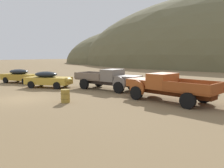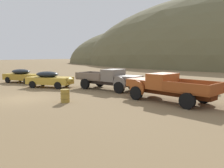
# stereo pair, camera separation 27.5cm
# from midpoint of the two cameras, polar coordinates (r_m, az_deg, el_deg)

# --- Properties ---
(ground_plane) EXTENTS (300.00, 300.00, 0.00)m
(ground_plane) POSITION_cam_midpoint_polar(r_m,az_deg,el_deg) (17.27, -22.98, -3.61)
(ground_plane) COLOR olive
(hill_center) EXTENTS (70.81, 67.43, 30.90)m
(hill_center) POSITION_cam_midpoint_polar(r_m,az_deg,el_deg) (101.31, 8.32, 5.44)
(hill_center) COLOR brown
(hill_center) RESTS_ON ground
(car_mustard) EXTENTS (5.02, 2.52, 1.57)m
(car_mustard) POSITION_cam_midpoint_polar(r_m,az_deg,el_deg) (27.35, -22.45, 1.95)
(car_mustard) COLOR #B28928
(car_mustard) RESTS_ON ground
(car_faded_yellow) EXTENTS (4.89, 3.09, 1.57)m
(car_faded_yellow) POSITION_cam_midpoint_polar(r_m,az_deg,el_deg) (22.51, -16.05, 1.19)
(car_faded_yellow) COLOR gold
(car_faded_yellow) RESTS_ON ground
(truck_primer_gray) EXTENTS (6.47, 2.70, 1.89)m
(truck_primer_gray) POSITION_cam_midpoint_polar(r_m,az_deg,el_deg) (19.98, -0.45, 1.26)
(truck_primer_gray) COLOR #3D322D
(truck_primer_gray) RESTS_ON ground
(truck_oxide_orange) EXTENTS (6.57, 3.48, 1.89)m
(truck_oxide_orange) POSITION_cam_midpoint_polar(r_m,az_deg,el_deg) (15.67, 12.63, -0.52)
(truck_oxide_orange) COLOR #51220D
(truck_oxide_orange) RESTS_ON ground
(oil_drum_by_truck) EXTENTS (0.63, 0.63, 0.88)m
(oil_drum_by_truck) POSITION_cam_midpoint_polar(r_m,az_deg,el_deg) (15.03, -12.41, -3.04)
(oil_drum_by_truck) COLOR olive
(oil_drum_by_truck) RESTS_ON ground
(bush_front_left) EXTENTS (1.14, 1.21, 1.02)m
(bush_front_left) POSITION_cam_midpoint_polar(r_m,az_deg,el_deg) (19.92, 23.60, -1.52)
(bush_front_left) COLOR olive
(bush_front_left) RESTS_ON ground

